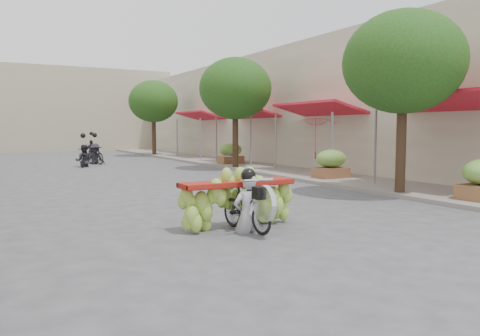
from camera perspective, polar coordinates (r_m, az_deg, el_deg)
ground at (r=7.68m, az=13.64°, el=-9.97°), size 120.00×120.00×0.00m
sidewalk_right at (r=23.82m, az=1.69°, el=0.33°), size 4.00×60.00×0.12m
shophouse_row_right at (r=25.88m, az=12.50°, el=7.09°), size 9.77×40.00×6.00m
far_building at (r=43.78m, az=-22.30°, el=6.55°), size 20.00×6.00×7.00m
street_tree_near at (r=14.21m, az=19.30°, el=12.02°), size 3.40×3.40×5.25m
street_tree_mid at (r=22.16m, az=-0.58°, el=9.63°), size 3.40×3.40×5.25m
street_tree_far at (r=33.20m, az=-10.51°, el=7.97°), size 3.40×3.40×5.25m
produce_crate_mid at (r=17.58m, az=11.05°, el=0.75°), size 1.20×0.88×1.16m
produce_crate_far at (r=24.26m, az=-1.14°, el=1.96°), size 1.20×0.88×1.16m
banana_motorbike at (r=8.97m, az=0.30°, el=-3.23°), size 2.32×1.77×2.01m
market_umbrella at (r=18.09m, az=9.36°, el=6.32°), size 2.26×2.26×1.65m
pedestrian at (r=24.07m, az=-1.38°, el=2.68°), size 0.92×0.57×1.81m
bg_motorbike_a at (r=24.76m, az=-18.55°, el=1.84°), size 1.01×1.70×1.95m
bg_motorbike_b at (r=26.43m, az=-17.27°, el=2.26°), size 1.17×1.79×1.95m
bg_motorbike_c at (r=34.15m, az=-17.65°, el=2.79°), size 0.97×1.41×1.95m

